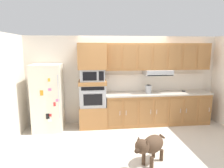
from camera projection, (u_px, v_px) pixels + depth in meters
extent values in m
plane|color=beige|center=(130.00, 136.00, 5.02)|extent=(9.60, 9.60, 0.00)
cube|color=silver|center=(123.00, 80.00, 5.88)|extent=(6.20, 0.12, 2.50)
cube|color=silver|center=(8.00, 90.00, 4.48)|extent=(0.12, 7.10, 2.50)
cube|color=silver|center=(48.00, 98.00, 5.29)|extent=(0.76, 0.70, 1.76)
cylinder|color=silver|center=(59.00, 97.00, 4.95)|extent=(0.02, 0.02, 1.10)
cube|color=red|center=(55.00, 104.00, 4.98)|extent=(0.06, 0.01, 0.10)
cube|color=gold|center=(49.00, 80.00, 4.86)|extent=(0.05, 0.01, 0.08)
cube|color=pink|center=(58.00, 100.00, 4.98)|extent=(0.09, 0.01, 0.07)
cube|color=pink|center=(50.00, 90.00, 4.90)|extent=(0.08, 0.01, 0.06)
cube|color=white|center=(50.00, 120.00, 5.04)|extent=(0.10, 0.01, 0.08)
cube|color=red|center=(50.00, 115.00, 5.02)|extent=(0.08, 0.01, 0.07)
cube|color=black|center=(48.00, 116.00, 5.02)|extent=(0.09, 0.01, 0.14)
cube|color=orange|center=(42.00, 93.00, 4.90)|extent=(0.08, 0.01, 0.13)
cube|color=#A8703D|center=(93.00, 116.00, 5.60)|extent=(0.74, 0.62, 0.60)
cube|color=#A8AAAF|center=(93.00, 95.00, 5.49)|extent=(0.70, 0.58, 0.60)
cube|color=black|center=(93.00, 100.00, 5.21)|extent=(0.49, 0.01, 0.30)
cube|color=black|center=(93.00, 89.00, 5.15)|extent=(0.59, 0.01, 0.09)
cylinder|color=#A8AAAF|center=(93.00, 93.00, 5.15)|extent=(0.56, 0.02, 0.02)
cube|color=#A8703D|center=(92.00, 82.00, 5.42)|extent=(0.74, 0.62, 0.10)
cube|color=#A8AAAF|center=(92.00, 75.00, 5.39)|extent=(0.64, 0.53, 0.32)
cube|color=black|center=(90.00, 76.00, 5.11)|extent=(0.35, 0.01, 0.22)
cube|color=black|center=(101.00, 76.00, 5.14)|extent=(0.13, 0.01, 0.24)
cube|color=#A8703D|center=(92.00, 56.00, 5.29)|extent=(0.74, 0.62, 0.68)
cube|color=#A8703D|center=(157.00, 109.00, 5.78)|extent=(2.96, 0.60, 0.88)
cube|color=#9A6738|center=(115.00, 113.00, 5.33)|extent=(0.36, 0.01, 0.70)
cylinder|color=#BCBCC1|center=(120.00, 113.00, 5.33)|extent=(0.01, 0.01, 0.12)
cube|color=#9A6738|center=(131.00, 113.00, 5.38)|extent=(0.36, 0.01, 0.70)
cylinder|color=#BCBCC1|center=(126.00, 113.00, 5.35)|extent=(0.01, 0.01, 0.12)
cube|color=#9A6738|center=(146.00, 112.00, 5.43)|extent=(0.36, 0.01, 0.70)
cylinder|color=#BCBCC1|center=(151.00, 112.00, 5.43)|extent=(0.01, 0.01, 0.12)
cube|color=#9A6738|center=(161.00, 111.00, 5.48)|extent=(0.36, 0.01, 0.70)
cylinder|color=#BCBCC1|center=(157.00, 112.00, 5.45)|extent=(0.01, 0.01, 0.12)
cube|color=#9A6738|center=(176.00, 111.00, 5.53)|extent=(0.36, 0.01, 0.70)
cylinder|color=#BCBCC1|center=(180.00, 111.00, 5.53)|extent=(0.01, 0.01, 0.12)
cube|color=#9A6738|center=(190.00, 110.00, 5.57)|extent=(0.36, 0.01, 0.70)
cylinder|color=#BCBCC1|center=(186.00, 111.00, 5.55)|extent=(0.01, 0.01, 0.12)
cube|color=#9A6738|center=(205.00, 110.00, 5.62)|extent=(0.36, 0.01, 0.70)
cylinder|color=#BCBCC1|center=(209.00, 110.00, 5.62)|extent=(0.01, 0.01, 0.12)
cube|color=#BCB2A3|center=(158.00, 93.00, 5.70)|extent=(3.00, 0.64, 0.04)
cube|color=white|center=(155.00, 82.00, 5.93)|extent=(3.00, 0.02, 0.50)
cube|color=#A8703D|center=(158.00, 57.00, 5.64)|extent=(2.96, 0.34, 0.74)
cube|color=#A8AAAF|center=(158.00, 72.00, 5.65)|extent=(0.76, 0.48, 0.14)
cube|color=black|center=(160.00, 75.00, 5.44)|extent=(0.72, 0.04, 0.02)
cube|color=#9A6738|center=(114.00, 57.00, 5.32)|extent=(0.36, 0.01, 0.63)
cube|color=#9A6738|center=(130.00, 57.00, 5.37)|extent=(0.36, 0.01, 0.63)
cube|color=#9A6738|center=(145.00, 57.00, 5.42)|extent=(0.36, 0.01, 0.63)
cube|color=#9A6738|center=(160.00, 57.00, 5.46)|extent=(0.36, 0.01, 0.63)
cube|color=#9A6738|center=(175.00, 57.00, 5.51)|extent=(0.36, 0.01, 0.63)
cube|color=#9A6738|center=(190.00, 57.00, 5.56)|extent=(0.36, 0.01, 0.63)
cube|color=#9A6738|center=(204.00, 57.00, 5.61)|extent=(0.36, 0.01, 0.63)
cylinder|color=black|center=(184.00, 91.00, 5.80)|extent=(0.10, 0.08, 0.03)
cylinder|color=silver|center=(184.00, 90.00, 5.90)|extent=(0.11, 0.07, 0.01)
cylinder|color=#A8AAAF|center=(148.00, 89.00, 5.59)|extent=(0.17, 0.17, 0.22)
cylinder|color=black|center=(149.00, 85.00, 5.57)|extent=(0.10, 0.10, 0.02)
ellipsoid|color=#473323|center=(153.00, 144.00, 3.80)|extent=(0.60, 0.58, 0.32)
sphere|color=#473323|center=(142.00, 147.00, 3.51)|extent=(0.26, 0.26, 0.26)
ellipsoid|color=#312318|center=(138.00, 151.00, 3.42)|extent=(0.17, 0.17, 0.09)
cone|color=#473323|center=(147.00, 142.00, 3.44)|extent=(0.07, 0.07, 0.08)
cone|color=#473323|center=(139.00, 139.00, 3.56)|extent=(0.07, 0.07, 0.08)
cylinder|color=#473323|center=(162.00, 137.00, 4.03)|extent=(0.17, 0.15, 0.15)
cylinder|color=#473323|center=(152.00, 163.00, 3.66)|extent=(0.07, 0.07, 0.23)
cylinder|color=#473323|center=(143.00, 159.00, 3.78)|extent=(0.07, 0.07, 0.23)
cylinder|color=#473323|center=(161.00, 155.00, 3.92)|extent=(0.07, 0.07, 0.23)
cylinder|color=#473323|center=(154.00, 152.00, 4.04)|extent=(0.07, 0.07, 0.23)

